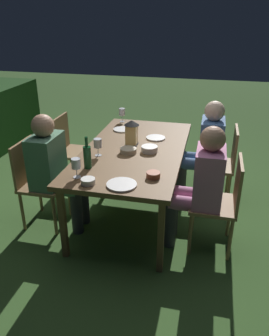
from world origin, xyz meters
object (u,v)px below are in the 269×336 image
(wine_glass_a, at_px, (76,164))
(chair_side_left_a, at_px, (222,200))
(plate_a, at_px, (122,129))
(person_in_pink, at_px, (201,183))
(chair_side_right_b, at_px, (71,148))
(wine_glass_b, at_px, (122,113))
(wine_glass_c, at_px, (98,144))
(chair_side_right_a, at_px, (37,179))
(bowl_bread, at_px, (153,175))
(person_in_blue, at_px, (205,147))
(person_in_green, at_px, (54,167))
(dining_table, at_px, (134,153))
(lantern_centerpiece, at_px, (132,131))
(bowl_dip, at_px, (149,149))
(chair_side_left_b, at_px, (222,162))
(bowl_salad, at_px, (128,150))
(plate_c, at_px, (122,185))
(green_bottle_on_table, at_px, (87,157))
(plate_b, at_px, (156,138))
(bowl_olives, at_px, (88,181))

(wine_glass_a, bearing_deg, chair_side_left_a, -75.48)
(plate_a, bearing_deg, person_in_pink, -134.98)
(chair_side_left_a, distance_m, chair_side_right_b, 1.96)
(wine_glass_b, bearing_deg, wine_glass_c, -176.95)
(chair_side_right_a, distance_m, bowl_bread, 1.23)
(person_in_blue, height_order, wine_glass_a, person_in_blue)
(person_in_green, xyz_separation_m, plate_a, (0.95, -0.42, 0.10))
(dining_table, relative_size, lantern_centerpiece, 7.15)
(wine_glass_b, xyz_separation_m, bowl_dip, (-0.89, -0.52, -0.09))
(chair_side_left_b, distance_m, chair_side_right_b, 1.77)
(person_in_pink, relative_size, bowl_salad, 7.08)
(person_in_pink, height_order, chair_side_left_b, person_in_pink)
(person_in_blue, xyz_separation_m, chair_side_right_b, (0.00, 1.57, -0.15))
(chair_side_left_b, relative_size, wine_glass_c, 5.15)
(chair_side_right_b, bearing_deg, plate_a, -80.52)
(plate_a, relative_size, plate_c, 0.88)
(person_in_blue, bearing_deg, person_in_pink, 180.00)
(person_in_blue, distance_m, bowl_bread, 1.10)
(dining_table, height_order, chair_side_right_a, chair_side_right_a)
(chair_side_left_a, relative_size, bowl_dip, 5.40)
(green_bottle_on_table, relative_size, bowl_dip, 1.80)
(chair_side_left_a, relative_size, wine_glass_c, 5.15)
(green_bottle_on_table, relative_size, plate_a, 1.36)
(lantern_centerpiece, bearing_deg, chair_side_left_b, -70.18)
(person_in_pink, bearing_deg, person_in_blue, 0.00)
(person_in_pink, distance_m, person_in_blue, 0.85)
(bowl_bread, bearing_deg, plate_b, 8.62)
(person_in_blue, height_order, lantern_centerpiece, person_in_blue)
(lantern_centerpiece, bearing_deg, person_in_blue, -65.50)
(chair_side_right_a, xyz_separation_m, bowl_dip, (0.38, -1.05, 0.27))
(wine_glass_a, relative_size, bowl_dip, 1.05)
(lantern_centerpiece, bearing_deg, person_in_green, 128.96)
(person_in_green, distance_m, bowl_olives, 0.65)
(wine_glass_c, relative_size, bowl_olives, 1.45)
(person_in_green, xyz_separation_m, wine_glass_b, (1.27, -0.33, 0.21))
(chair_side_left_a, distance_m, plate_c, 0.92)
(dining_table, xyz_separation_m, bowl_dip, (-0.05, -0.16, 0.08))
(lantern_centerpiece, xyz_separation_m, bowl_olives, (-0.92, 0.14, -0.12))
(person_in_green, height_order, bowl_salad, person_in_green)
(plate_c, height_order, bowl_bread, bowl_bread)
(plate_a, height_order, bowl_salad, bowl_salad)
(lantern_centerpiece, distance_m, bowl_salad, 0.24)
(green_bottle_on_table, bearing_deg, person_in_green, 73.47)
(chair_side_left_b, relative_size, person_in_blue, 0.76)
(person_in_pink, distance_m, bowl_dip, 0.66)
(person_in_blue, height_order, plate_a, person_in_blue)
(dining_table, relative_size, chair_side_left_a, 2.18)
(wine_glass_a, bearing_deg, wine_glass_b, 1.29)
(chair_side_right_a, distance_m, wine_glass_a, 0.74)
(person_in_green, relative_size, plate_a, 5.38)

